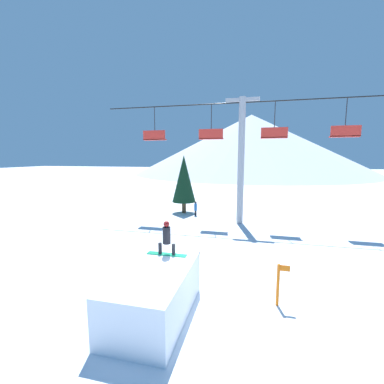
{
  "coord_description": "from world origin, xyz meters",
  "views": [
    {
      "loc": [
        1.44,
        -7.65,
        4.99
      ],
      "look_at": [
        -1.48,
        4.29,
        3.3
      ],
      "focal_mm": 24.0,
      "sensor_mm": 36.0,
      "label": 1
    }
  ],
  "objects": [
    {
      "name": "ground_plane",
      "position": [
        0.0,
        0.0,
        0.0
      ],
      "size": [
        220.0,
        220.0,
        0.0
      ],
      "primitive_type": "plane",
      "color": "white"
    },
    {
      "name": "mountain_ridge",
      "position": [
        0.0,
        72.77,
        8.69
      ],
      "size": [
        68.56,
        68.56,
        17.38
      ],
      "color": "silver",
      "rests_on": "ground_plane"
    },
    {
      "name": "snow_ramp",
      "position": [
        -1.48,
        -0.61,
        0.75
      ],
      "size": [
        2.06,
        3.81,
        1.5
      ],
      "color": "white",
      "rests_on": "ground_plane"
    },
    {
      "name": "snowboarder",
      "position": [
        -1.53,
        0.7,
        2.1
      ],
      "size": [
        1.46,
        0.28,
        1.24
      ],
      "color": "#1E9E6B",
      "rests_on": "snow_ramp"
    },
    {
      "name": "chairlift",
      "position": [
        0.43,
        11.58,
        5.44
      ],
      "size": [
        21.05,
        0.48,
        9.22
      ],
      "color": "#9E9EA3",
      "rests_on": "ground_plane"
    },
    {
      "name": "pine_tree_near",
      "position": [
        -4.63,
        14.11,
        3.06
      ],
      "size": [
        2.08,
        2.08,
        5.15
      ],
      "color": "#4C3823",
      "rests_on": "ground_plane"
    },
    {
      "name": "trail_marker",
      "position": [
        2.34,
        0.89,
        0.78
      ],
      "size": [
        0.41,
        0.1,
        1.46
      ],
      "color": "orange",
      "rests_on": "ground_plane"
    },
    {
      "name": "distant_skier",
      "position": [
        -3.36,
        13.23,
        0.67
      ],
      "size": [
        0.24,
        0.24,
        1.23
      ],
      "color": "black",
      "rests_on": "ground_plane"
    }
  ]
}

